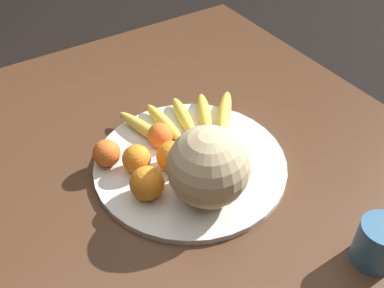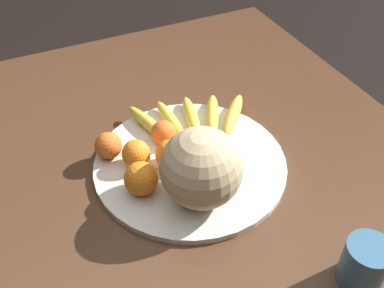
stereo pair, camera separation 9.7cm
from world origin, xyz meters
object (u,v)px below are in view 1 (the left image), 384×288
object	(u,v)px
fruit_bowl	(192,163)
ceramic_mug	(379,242)
melon	(208,167)
produce_tag	(156,158)
orange_front_right	(137,159)
orange_back_right	(107,153)
banana_bunch	(186,119)
orange_back_left	(171,156)
orange_front_left	(147,183)
orange_mid_center	(160,135)
kitchen_table	(203,207)

from	to	relation	value
fruit_bowl	ceramic_mug	size ratio (longest dim) A/B	3.71
melon	produce_tag	size ratio (longest dim) A/B	1.78
orange_front_right	produce_tag	distance (m)	0.06
orange_back_right	produce_tag	world-z (taller)	orange_back_right
banana_bunch	fruit_bowl	bearing A→B (deg)	167.58
orange_back_left	orange_back_right	world-z (taller)	orange_back_left
orange_front_left	orange_back_right	distance (m)	0.13
fruit_bowl	melon	distance (m)	0.14
orange_front_left	banana_bunch	bearing A→B (deg)	129.41
orange_front_right	orange_back_left	xyz separation A→B (m)	(0.04, 0.07, 0.00)
melon	orange_front_right	size ratio (longest dim) A/B	2.64
fruit_bowl	orange_back_right	bearing A→B (deg)	-120.14
fruit_bowl	banana_bunch	size ratio (longest dim) A/B	1.42
orange_front_right	orange_mid_center	size ratio (longest dim) A/B	1.07
fruit_bowl	melon	xyz separation A→B (m)	(0.10, -0.03, 0.09)
melon	banana_bunch	size ratio (longest dim) A/B	0.55
fruit_bowl	orange_back_right	world-z (taller)	orange_back_right
kitchen_table	melon	xyz separation A→B (m)	(0.05, -0.02, 0.19)
orange_mid_center	orange_back_right	bearing A→B (deg)	-94.55
banana_bunch	produce_tag	world-z (taller)	banana_bunch
orange_back_left	produce_tag	bearing A→B (deg)	-161.48
orange_front_right	orange_back_right	xyz separation A→B (m)	(-0.05, -0.05, -0.00)
orange_back_right	kitchen_table	bearing A→B (deg)	46.53
orange_front_right	ceramic_mug	xyz separation A→B (m)	(0.43, 0.26, 0.00)
orange_front_right	kitchen_table	bearing A→B (deg)	48.72
fruit_bowl	orange_front_right	world-z (taller)	orange_front_right
orange_front_right	ceramic_mug	bearing A→B (deg)	31.76
melon	orange_mid_center	xyz separation A→B (m)	(-0.19, -0.00, -0.05)
kitchen_table	orange_mid_center	xyz separation A→B (m)	(-0.14, -0.03, 0.13)
kitchen_table	banana_bunch	distance (m)	0.22
melon	orange_back_right	world-z (taller)	melon
banana_bunch	orange_back_right	distance (m)	0.22
fruit_bowl	orange_front_right	size ratio (longest dim) A/B	6.88
banana_bunch	produce_tag	size ratio (longest dim) A/B	3.25
melon	fruit_bowl	bearing A→B (deg)	164.54
fruit_bowl	orange_mid_center	distance (m)	0.10
orange_back_right	produce_tag	distance (m)	0.11
orange_back_left	melon	bearing A→B (deg)	10.16
produce_tag	banana_bunch	bearing A→B (deg)	135.37
kitchen_table	orange_front_right	bearing A→B (deg)	-131.28
kitchen_table	orange_front_right	distance (m)	0.20
orange_mid_center	orange_back_left	world-z (taller)	orange_back_left
banana_bunch	orange_mid_center	bearing A→B (deg)	124.49
orange_front_left	produce_tag	world-z (taller)	orange_front_left
orange_mid_center	melon	bearing A→B (deg)	1.18
orange_back_left	produce_tag	distance (m)	0.06
orange_back_right	produce_tag	xyz separation A→B (m)	(0.04, 0.10, -0.03)
banana_bunch	ceramic_mug	world-z (taller)	ceramic_mug
fruit_bowl	ceramic_mug	distance (m)	0.41
orange_back_left	orange_back_right	size ratio (longest dim) A/B	1.09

